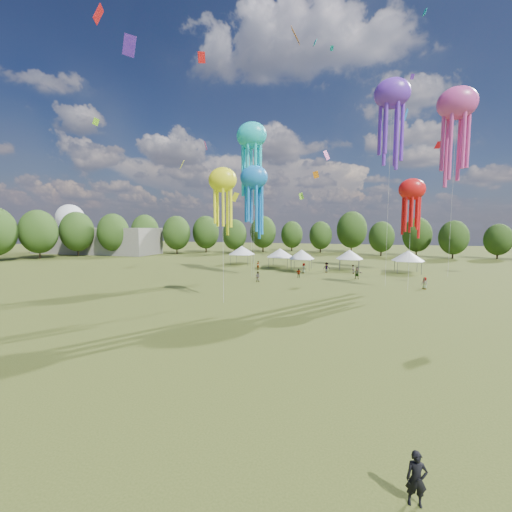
# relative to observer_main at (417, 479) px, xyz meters

# --- Properties ---
(ground) EXTENTS (300.00, 300.00, 0.00)m
(ground) POSITION_rel_observer_main_xyz_m (-6.87, 0.98, -0.84)
(ground) COLOR #384416
(ground) RESTS_ON ground
(observer_main) EXTENTS (0.63, 0.43, 1.69)m
(observer_main) POSITION_rel_observer_main_xyz_m (0.00, 0.00, 0.00)
(observer_main) COLOR black
(observer_main) RESTS_ON ground
(spectator_near) EXTENTS (0.88, 0.74, 1.62)m
(spectator_near) POSITION_rel_observer_main_xyz_m (-15.67, 36.87, -0.03)
(spectator_near) COLOR gray
(spectator_near) RESTS_ON ground
(spectators_far) EXTENTS (27.99, 13.26, 1.90)m
(spectators_far) POSITION_rel_observer_main_xyz_m (-4.78, 46.63, 0.05)
(spectators_far) COLOR gray
(spectators_far) RESTS_ON ground
(festival_tents) EXTENTS (39.13, 10.47, 4.16)m
(festival_tents) POSITION_rel_observer_main_xyz_m (-9.83, 55.43, 2.26)
(festival_tents) COLOR #47474C
(festival_tents) RESTS_ON ground
(show_kites) EXTENTS (37.48, 31.65, 31.01)m
(show_kites) POSITION_rel_observer_main_xyz_m (-1.33, 43.29, 20.17)
(show_kites) COLOR blue
(show_kites) RESTS_ON ground
(small_kites) EXTENTS (74.63, 54.93, 45.12)m
(small_kites) POSITION_rel_observer_main_xyz_m (-7.15, 43.51, 28.93)
(small_kites) COLOR blue
(small_kites) RESTS_ON ground
(treeline) EXTENTS (201.57, 95.24, 13.43)m
(treeline) POSITION_rel_observer_main_xyz_m (-10.73, 63.49, 5.70)
(treeline) COLOR #38281C
(treeline) RESTS_ON ground
(hangar) EXTENTS (40.00, 12.00, 8.00)m
(hangar) POSITION_rel_observer_main_xyz_m (-78.87, 72.98, 3.16)
(hangar) COLOR gray
(hangar) RESTS_ON ground
(radome) EXTENTS (9.00, 9.00, 16.00)m
(radome) POSITION_rel_observer_main_xyz_m (-94.87, 78.98, 9.14)
(radome) COLOR white
(radome) RESTS_ON ground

